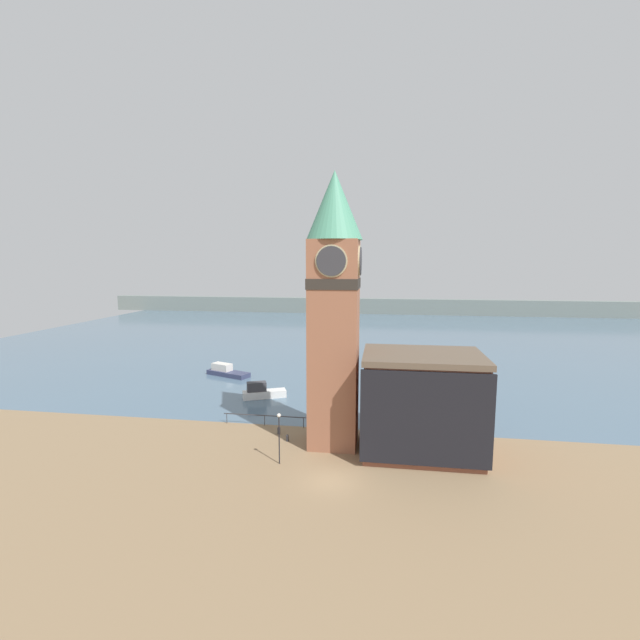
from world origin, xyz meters
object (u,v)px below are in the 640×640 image
lamp_post (279,429)px  mooring_bollard_far (287,438)px  mooring_bollard_near (279,430)px  boat_far (226,371)px  boat_near (262,392)px  clock_tower (334,304)px  pier_building (422,403)px

lamp_post → mooring_bollard_far: bearing=94.5°
mooring_bollard_near → lamp_post: lamp_post is taller
mooring_bollard_far → lamp_post: lamp_post is taller
boat_far → lamp_post: lamp_post is taller
boat_near → boat_far: (-8.23, 9.51, -0.13)m
clock_tower → mooring_bollard_far: size_ratio=37.44×
boat_near → boat_far: 12.58m
mooring_bollard_far → lamp_post: (0.35, -4.48, 2.62)m
pier_building → lamp_post: bearing=-160.7°
mooring_bollard_near → lamp_post: 6.77m
pier_building → mooring_bollard_far: 12.71m
boat_near → mooring_bollard_near: bearing=-89.1°
pier_building → boat_near: 22.25m
mooring_bollard_near → mooring_bollard_far: bearing=-52.4°
boat_far → mooring_bollard_far: (14.17, -21.72, -0.26)m
boat_near → mooring_bollard_near: size_ratio=7.73×
mooring_bollard_far → pier_building: bearing=-1.8°
boat_far → lamp_post: 30.05m
clock_tower → boat_far: 30.90m
lamp_post → boat_near: bearing=110.7°
mooring_bollard_near → boat_near: bearing=114.0°
boat_far → boat_near: bearing=-27.4°
clock_tower → boat_far: bearing=130.6°
clock_tower → boat_near: bearing=130.5°
lamp_post → pier_building: bearing=19.3°
clock_tower → pier_building: 11.49m
boat_near → mooring_bollard_far: bearing=-87.2°
mooring_bollard_near → mooring_bollard_far: 1.98m
clock_tower → boat_near: clock_tower is taller
boat_far → mooring_bollard_near: boat_far is taller
boat_far → mooring_bollard_far: boat_far is taller
boat_far → mooring_bollard_near: (12.96, -20.15, -0.23)m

